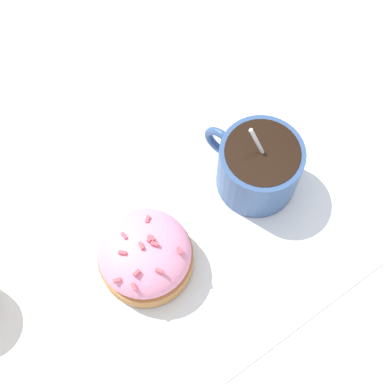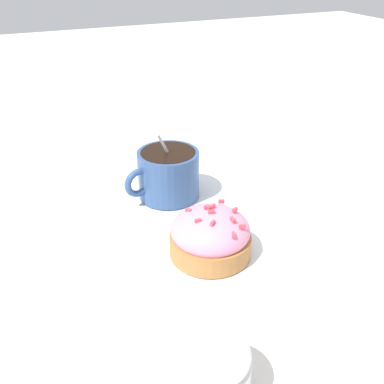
# 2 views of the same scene
# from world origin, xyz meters

# --- Properties ---
(ground_plane) EXTENTS (3.00, 3.00, 0.00)m
(ground_plane) POSITION_xyz_m (0.00, 0.00, 0.00)
(ground_plane) COLOR silver
(paper_napkin) EXTENTS (0.33, 0.32, 0.00)m
(paper_napkin) POSITION_xyz_m (0.00, 0.00, 0.00)
(paper_napkin) COLOR white
(paper_napkin) RESTS_ON ground_plane
(coffee_cup) EXTENTS (0.09, 0.11, 0.10)m
(coffee_cup) POSITION_xyz_m (-0.07, 0.00, 0.04)
(coffee_cup) COLOR #335184
(coffee_cup) RESTS_ON paper_napkin
(frosted_pastry) EXTENTS (0.09, 0.09, 0.06)m
(frosted_pastry) POSITION_xyz_m (0.07, 0.00, 0.03)
(frosted_pastry) COLOR #B2753D
(frosted_pastry) RESTS_ON paper_napkin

